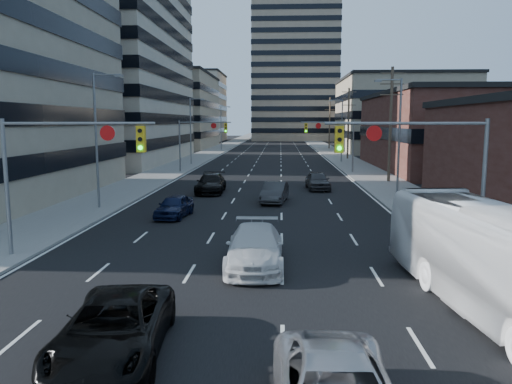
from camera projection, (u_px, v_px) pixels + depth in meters
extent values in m
plane|color=black|center=(216.00, 342.00, 13.36)|extent=(400.00, 400.00, 0.00)
cube|color=black|center=(275.00, 142.00, 141.93)|extent=(18.00, 300.00, 0.02)
cube|color=slate|center=(234.00, 142.00, 142.48)|extent=(5.00, 300.00, 0.15)
cube|color=slate|center=(315.00, 142.00, 141.36)|extent=(5.00, 300.00, 0.15)
cube|color=#ADA089|center=(82.00, 65.00, 72.05)|extent=(26.00, 34.00, 28.00)
cube|color=gray|center=(167.00, 112.00, 112.30)|extent=(20.00, 30.00, 16.00)
cube|color=#472119|center=(463.00, 133.00, 61.02)|extent=(20.00, 30.00, 9.00)
cube|color=gray|center=(399.00, 116.00, 98.20)|extent=(22.00, 28.00, 14.00)
cube|color=gray|center=(295.00, 48.00, 157.36)|extent=(26.00, 26.00, 58.00)
cube|color=#ADA089|center=(183.00, 108.00, 151.78)|extent=(24.00, 24.00, 20.00)
cube|color=gray|center=(389.00, 121.00, 139.54)|extent=(22.00, 22.00, 12.00)
cylinder|color=slate|center=(7.00, 189.00, 21.34)|extent=(0.18, 0.18, 6.00)
cylinder|color=slate|center=(78.00, 123.00, 20.79)|extent=(6.50, 0.12, 0.12)
cube|color=gold|center=(141.00, 139.00, 20.75)|extent=(0.35, 0.28, 1.10)
cylinder|color=black|center=(140.00, 131.00, 20.55)|extent=(0.18, 0.06, 0.18)
cylinder|color=black|center=(140.00, 139.00, 20.59)|extent=(0.18, 0.06, 0.18)
cylinder|color=#0CE526|center=(140.00, 148.00, 20.64)|extent=(0.18, 0.06, 0.18)
cylinder|color=white|center=(108.00, 133.00, 20.76)|extent=(0.64, 0.06, 0.64)
cylinder|color=slate|center=(483.00, 192.00, 20.37)|extent=(0.18, 0.18, 6.00)
cylinder|color=slate|center=(405.00, 123.00, 20.14)|extent=(6.50, 0.12, 0.12)
cube|color=gold|center=(339.00, 139.00, 20.35)|extent=(0.35, 0.28, 1.10)
cylinder|color=black|center=(340.00, 131.00, 20.15)|extent=(0.18, 0.06, 0.18)
cylinder|color=black|center=(340.00, 140.00, 20.20)|extent=(0.18, 0.06, 0.18)
cylinder|color=#0CE526|center=(339.00, 148.00, 20.25)|extent=(0.18, 0.06, 0.18)
cylinder|color=white|center=(374.00, 133.00, 20.22)|extent=(0.64, 0.06, 0.64)
cylinder|color=slate|center=(180.00, 147.00, 57.93)|extent=(0.18, 0.18, 6.00)
cylinder|color=slate|center=(205.00, 122.00, 57.39)|extent=(6.00, 0.12, 0.12)
cube|color=gold|center=(226.00, 128.00, 57.37)|extent=(0.35, 0.28, 1.10)
cylinder|color=black|center=(226.00, 125.00, 57.16)|extent=(0.18, 0.06, 0.18)
cylinder|color=black|center=(226.00, 128.00, 57.21)|extent=(0.18, 0.06, 0.18)
cylinder|color=#0CE526|center=(226.00, 131.00, 57.26)|extent=(0.18, 0.06, 0.18)
cylinder|color=white|center=(214.00, 126.00, 57.37)|extent=(0.64, 0.06, 0.64)
cylinder|color=slate|center=(353.00, 147.00, 56.96)|extent=(0.18, 0.18, 6.00)
cylinder|color=slate|center=(327.00, 122.00, 56.72)|extent=(6.00, 0.12, 0.12)
cube|color=gold|center=(306.00, 128.00, 56.92)|extent=(0.35, 0.28, 1.10)
cylinder|color=black|center=(306.00, 125.00, 56.72)|extent=(0.18, 0.06, 0.18)
cylinder|color=black|center=(306.00, 128.00, 56.76)|extent=(0.18, 0.06, 0.18)
cylinder|color=#0CE526|center=(306.00, 131.00, 56.81)|extent=(0.18, 0.06, 0.18)
cylinder|color=white|center=(318.00, 126.00, 56.79)|extent=(0.64, 0.06, 0.64)
cylinder|color=#4C3D2D|center=(390.00, 126.00, 47.60)|extent=(0.28, 0.28, 11.00)
cube|color=#4C3D2D|center=(392.00, 73.00, 46.92)|extent=(2.20, 0.10, 0.10)
cube|color=#4C3D2D|center=(392.00, 84.00, 47.06)|extent=(2.20, 0.10, 0.10)
cube|color=#4C3D2D|center=(392.00, 95.00, 47.20)|extent=(2.20, 0.10, 0.10)
cylinder|color=#4C3D2D|center=(348.00, 124.00, 77.27)|extent=(0.28, 0.28, 11.00)
cube|color=#4C3D2D|center=(349.00, 92.00, 76.59)|extent=(2.20, 0.10, 0.10)
cube|color=#4C3D2D|center=(349.00, 98.00, 76.73)|extent=(2.20, 0.10, 0.10)
cube|color=#4C3D2D|center=(349.00, 105.00, 76.87)|extent=(2.20, 0.10, 0.10)
cylinder|color=#4C3D2D|center=(330.00, 123.00, 106.94)|extent=(0.28, 0.28, 11.00)
cube|color=#4C3D2D|center=(330.00, 100.00, 106.26)|extent=(2.20, 0.10, 0.10)
cube|color=#4C3D2D|center=(330.00, 105.00, 106.40)|extent=(2.20, 0.10, 0.10)
cube|color=#4C3D2D|center=(330.00, 110.00, 106.54)|extent=(2.20, 0.10, 0.10)
cylinder|color=slate|center=(96.00, 142.00, 33.02)|extent=(0.16, 0.16, 9.00)
cylinder|color=slate|center=(107.00, 75.00, 32.36)|extent=(1.80, 0.10, 0.10)
cube|color=slate|center=(119.00, 76.00, 32.33)|extent=(0.50, 0.22, 0.14)
cylinder|color=slate|center=(191.00, 132.00, 67.64)|extent=(0.16, 0.16, 9.00)
cylinder|color=slate|center=(197.00, 99.00, 66.98)|extent=(1.80, 0.10, 0.10)
cube|color=slate|center=(203.00, 99.00, 66.95)|extent=(0.50, 0.22, 0.14)
cylinder|color=slate|center=(221.00, 128.00, 102.25)|extent=(0.16, 0.16, 9.00)
cylinder|color=slate|center=(225.00, 107.00, 101.59)|extent=(1.80, 0.10, 0.10)
cube|color=slate|center=(229.00, 107.00, 101.56)|extent=(0.50, 0.22, 0.14)
cylinder|color=slate|center=(399.00, 140.00, 36.95)|extent=(0.16, 0.16, 9.00)
cylinder|color=slate|center=(389.00, 80.00, 36.38)|extent=(1.80, 0.10, 0.10)
cube|color=slate|center=(378.00, 81.00, 36.43)|extent=(0.50, 0.22, 0.14)
cylinder|color=slate|center=(342.00, 131.00, 71.56)|extent=(0.16, 0.16, 9.00)
cylinder|color=slate|center=(336.00, 100.00, 70.99)|extent=(1.80, 0.10, 0.10)
cube|color=slate|center=(331.00, 101.00, 71.04)|extent=(0.50, 0.22, 0.14)
imported|color=black|center=(114.00, 328.00, 12.48)|extent=(2.92, 5.58, 1.50)
imported|color=silver|center=(255.00, 247.00, 20.26)|extent=(2.36, 5.62, 1.62)
imported|color=white|center=(502.00, 262.00, 14.98)|extent=(4.17, 12.34, 3.37)
imported|color=black|center=(174.00, 206.00, 30.77)|extent=(2.06, 4.23, 1.39)
imported|color=#2E2E30|center=(275.00, 192.00, 36.40)|extent=(2.14, 4.67, 1.48)
imported|color=black|center=(211.00, 183.00, 41.29)|extent=(2.30, 5.48, 1.58)
imported|color=#333335|center=(318.00, 181.00, 43.36)|extent=(2.14, 4.73, 1.58)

